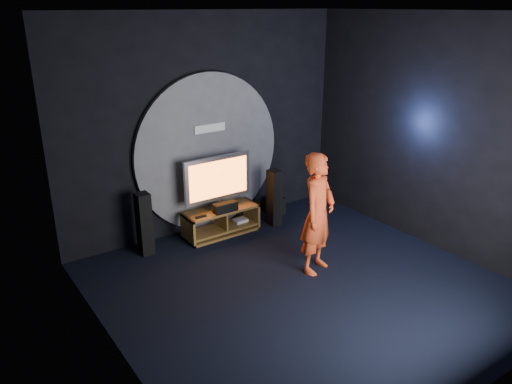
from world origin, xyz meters
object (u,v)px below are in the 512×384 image
Objects in this scene: tower_speaker_left at (144,224)px; tower_speaker_right at (274,198)px; subwoofer at (275,205)px; player at (318,214)px; tv at (218,180)px; media_console at (222,223)px.

tower_speaker_left is 2.26m from tower_speaker_right.
player reaches higher than subwoofer.
tv is 1.37m from tower_speaker_left.
tv is 1.92m from player.
media_console is 1.29× the size of tower_speaker_right.
tv is 1.21× the size of tower_speaker_left.
tower_speaker_left reaches higher than subwoofer.
tv reaches higher than media_console.
player is (-0.75, -1.97, 0.71)m from subwoofer.
tower_speaker_left reaches higher than media_console.
tower_speaker_right is 0.56× the size of player.
media_console is 1.07× the size of tv.
tower_speaker_right is (2.25, -0.25, 0.00)m from tower_speaker_left.
subwoofer is at bearing 5.31° from tv.
tower_speaker_left and tower_speaker_right have the same top height.
subwoofer is (1.25, 0.12, -0.77)m from tv.
media_console is at bearing 169.17° from tower_speaker_right.
media_console is at bearing -83.50° from tv.
subwoofer is 2.22m from player.
tv is 3.82× the size of subwoofer.
tower_speaker_right is 0.58m from subwoofer.
tower_speaker_right is 1.71m from player.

